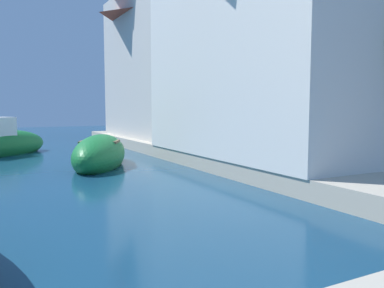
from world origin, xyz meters
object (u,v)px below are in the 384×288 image
Objects in this scene: moored_boat_3 at (100,155)px; waterfront_building_annex at (170,57)px; waterfront_building_far at (167,69)px; waterfront_building_main at (281,33)px.

waterfront_building_annex reaches higher than moored_boat_3.
waterfront_building_far is (5.74, 6.86, 3.86)m from moored_boat_3.
waterfront_building_annex is at bearing -14.37° from moored_boat_3.
waterfront_building_main reaches higher than moored_boat_3.
waterfront_building_main is (5.74, -2.87, 4.28)m from moored_boat_3.
waterfront_building_main is 9.37m from waterfront_building_annex.
waterfront_building_annex reaches higher than waterfront_building_main.
waterfront_building_annex is (-0.00, 9.37, 0.23)m from waterfront_building_main.
waterfront_building_main is 9.74m from waterfront_building_far.
waterfront_building_far reaches higher than moored_boat_3.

